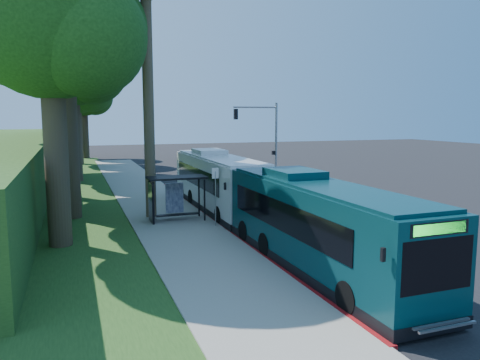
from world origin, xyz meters
name	(u,v)px	position (x,y,z in m)	size (l,w,h in m)	color
ground	(271,205)	(0.00, 0.00, 0.00)	(140.00, 140.00, 0.00)	black
sidewalk	(162,211)	(-7.30, 0.00, 0.06)	(4.50, 70.00, 0.12)	gray
red_curb	(217,222)	(-5.00, -4.00, 0.07)	(0.25, 30.00, 0.13)	maroon
grass_verge	(64,203)	(-13.00, 5.00, 0.03)	(8.00, 70.00, 0.06)	#234719
bus_shelter	(172,190)	(-7.26, -2.86, 1.81)	(3.20, 1.51, 2.55)	black
stop_sign_pole	(215,189)	(-5.40, -5.00, 2.08)	(0.35, 0.06, 3.17)	gray
traffic_signal_pole	(266,132)	(3.78, 10.00, 4.42)	(4.10, 0.30, 7.00)	gray
tree_0	(64,16)	(-12.40, -0.02, 11.20)	(8.40, 8.00, 15.70)	#382B1E
tree_1	(49,16)	(-13.37, 7.98, 12.73)	(10.50, 10.00, 18.26)	#382B1E
tree_2	(73,62)	(-11.89, 15.98, 10.48)	(8.82, 8.40, 15.12)	#382B1E
tree_3	(51,55)	(-13.88, 23.98, 11.98)	(10.08, 9.60, 17.28)	#382B1E
tree_4	(77,83)	(-11.40, 31.98, 9.73)	(8.40, 8.00, 14.14)	#382B1E
tree_5	(84,93)	(-10.41, 39.99, 8.96)	(7.35, 7.00, 12.86)	#382B1E
tree_6	(51,24)	(-12.91, -6.01, 9.71)	(7.56, 7.20, 13.74)	#382B1E
white_bus	(218,181)	(-3.80, -0.32, 1.79)	(2.67, 12.30, 3.67)	silver
teal_bus	(316,223)	(-3.70, -12.65, 1.78)	(2.74, 12.28, 3.65)	#093035
pickup	(257,180)	(1.42, 6.07, 0.77)	(2.56, 5.54, 1.54)	silver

